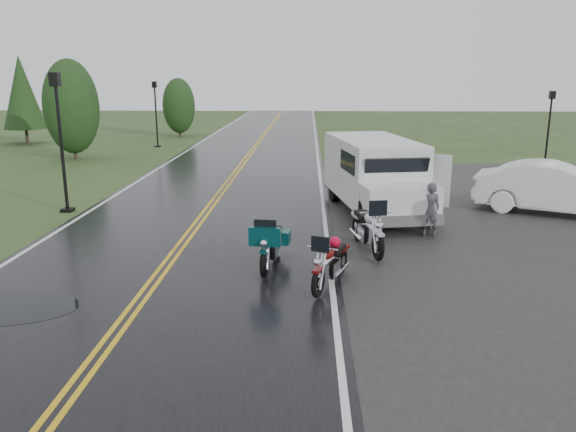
{
  "coord_description": "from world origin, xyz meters",
  "views": [
    {
      "loc": [
        3.28,
        -11.22,
        4.32
      ],
      "look_at": [
        2.8,
        2.0,
        1.0
      ],
      "focal_mm": 35.0,
      "sensor_mm": 36.0,
      "label": 1
    }
  ],
  "objects_px": {
    "motorcycle_teal": "(264,252)",
    "motorcycle_silver": "(378,234)",
    "van_white": "(364,189)",
    "person_at_van": "(430,210)",
    "motorcycle_red": "(318,271)",
    "sedan_white": "(556,189)",
    "lamp_post_far_left": "(156,114)",
    "lamp_post_near_left": "(61,143)",
    "lamp_post_far_right": "(548,132)"
  },
  "relations": [
    {
      "from": "motorcycle_teal",
      "to": "motorcycle_silver",
      "type": "relative_size",
      "value": 0.9
    },
    {
      "from": "lamp_post_far_right",
      "to": "sedan_white",
      "type": "bearing_deg",
      "value": -110.02
    },
    {
      "from": "lamp_post_near_left",
      "to": "sedan_white",
      "type": "bearing_deg",
      "value": 0.85
    },
    {
      "from": "motorcycle_red",
      "to": "lamp_post_near_left",
      "type": "height_order",
      "value": "lamp_post_near_left"
    },
    {
      "from": "motorcycle_silver",
      "to": "lamp_post_near_left",
      "type": "distance_m",
      "value": 10.78
    },
    {
      "from": "motorcycle_teal",
      "to": "van_white",
      "type": "distance_m",
      "value": 4.89
    },
    {
      "from": "motorcycle_teal",
      "to": "sedan_white",
      "type": "distance_m",
      "value": 10.82
    },
    {
      "from": "sedan_white",
      "to": "lamp_post_far_right",
      "type": "bearing_deg",
      "value": 4.81
    },
    {
      "from": "van_white",
      "to": "person_at_van",
      "type": "height_order",
      "value": "van_white"
    },
    {
      "from": "van_white",
      "to": "lamp_post_near_left",
      "type": "height_order",
      "value": "lamp_post_near_left"
    },
    {
      "from": "motorcycle_silver",
      "to": "lamp_post_near_left",
      "type": "xyz_separation_m",
      "value": [
        -9.5,
        4.86,
        1.52
      ]
    },
    {
      "from": "motorcycle_red",
      "to": "motorcycle_silver",
      "type": "bearing_deg",
      "value": 78.52
    },
    {
      "from": "lamp_post_far_left",
      "to": "lamp_post_far_right",
      "type": "xyz_separation_m",
      "value": [
        20.18,
        -8.67,
        -0.16
      ]
    },
    {
      "from": "motorcycle_silver",
      "to": "lamp_post_near_left",
      "type": "relative_size",
      "value": 0.54
    },
    {
      "from": "motorcycle_red",
      "to": "motorcycle_silver",
      "type": "height_order",
      "value": "motorcycle_silver"
    },
    {
      "from": "sedan_white",
      "to": "lamp_post_far_right",
      "type": "xyz_separation_m",
      "value": [
        2.95,
        8.1,
        1.04
      ]
    },
    {
      "from": "lamp_post_far_left",
      "to": "motorcycle_red",
      "type": "bearing_deg",
      "value": -68.4
    },
    {
      "from": "sedan_white",
      "to": "motorcycle_silver",
      "type": "bearing_deg",
      "value": 154.16
    },
    {
      "from": "lamp_post_near_left",
      "to": "lamp_post_far_right",
      "type": "distance_m",
      "value": 20.45
    },
    {
      "from": "van_white",
      "to": "lamp_post_far_left",
      "type": "height_order",
      "value": "lamp_post_far_left"
    },
    {
      "from": "lamp_post_far_left",
      "to": "lamp_post_far_right",
      "type": "height_order",
      "value": "lamp_post_far_left"
    },
    {
      "from": "lamp_post_far_right",
      "to": "person_at_van",
      "type": "bearing_deg",
      "value": -124.54
    },
    {
      "from": "motorcycle_teal",
      "to": "lamp_post_far_left",
      "type": "relative_size",
      "value": 0.54
    },
    {
      "from": "lamp_post_far_left",
      "to": "lamp_post_far_right",
      "type": "bearing_deg",
      "value": -23.25
    },
    {
      "from": "lamp_post_far_right",
      "to": "van_white",
      "type": "bearing_deg",
      "value": -132.1
    },
    {
      "from": "person_at_van",
      "to": "lamp_post_far_left",
      "type": "distance_m",
      "value": 23.34
    },
    {
      "from": "motorcycle_silver",
      "to": "lamp_post_far_left",
      "type": "relative_size",
      "value": 0.6
    },
    {
      "from": "motorcycle_teal",
      "to": "person_at_van",
      "type": "height_order",
      "value": "person_at_van"
    },
    {
      "from": "motorcycle_teal",
      "to": "person_at_van",
      "type": "xyz_separation_m",
      "value": [
        4.26,
        3.5,
        0.11
      ]
    },
    {
      "from": "motorcycle_silver",
      "to": "lamp_post_far_right",
      "type": "height_order",
      "value": "lamp_post_far_right"
    },
    {
      "from": "motorcycle_red",
      "to": "motorcycle_teal",
      "type": "relative_size",
      "value": 0.95
    },
    {
      "from": "sedan_white",
      "to": "lamp_post_far_left",
      "type": "height_order",
      "value": "lamp_post_far_left"
    },
    {
      "from": "lamp_post_near_left",
      "to": "lamp_post_far_left",
      "type": "xyz_separation_m",
      "value": [
        -1.5,
        17.0,
        -0.22
      ]
    },
    {
      "from": "motorcycle_red",
      "to": "van_white",
      "type": "bearing_deg",
      "value": 96.11
    },
    {
      "from": "motorcycle_silver",
      "to": "lamp_post_far_left",
      "type": "distance_m",
      "value": 24.51
    },
    {
      "from": "person_at_van",
      "to": "motorcycle_teal",
      "type": "bearing_deg",
      "value": 43.16
    },
    {
      "from": "motorcycle_red",
      "to": "person_at_van",
      "type": "height_order",
      "value": "person_at_van"
    },
    {
      "from": "lamp_post_near_left",
      "to": "motorcycle_red",
      "type": "bearing_deg",
      "value": -41.59
    },
    {
      "from": "lamp_post_near_left",
      "to": "lamp_post_far_right",
      "type": "bearing_deg",
      "value": 24.04
    },
    {
      "from": "person_at_van",
      "to": "lamp_post_near_left",
      "type": "distance_m",
      "value": 11.56
    },
    {
      "from": "motorcycle_red",
      "to": "motorcycle_silver",
      "type": "xyz_separation_m",
      "value": [
        1.44,
        2.29,
        0.1
      ]
    },
    {
      "from": "van_white",
      "to": "lamp_post_far_right",
      "type": "distance_m",
      "value": 13.8
    },
    {
      "from": "motorcycle_teal",
      "to": "van_white",
      "type": "bearing_deg",
      "value": 65.04
    },
    {
      "from": "sedan_white",
      "to": "person_at_van",
      "type": "bearing_deg",
      "value": 146.39
    },
    {
      "from": "van_white",
      "to": "person_at_van",
      "type": "relative_size",
      "value": 4.1
    },
    {
      "from": "lamp_post_near_left",
      "to": "lamp_post_far_left",
      "type": "distance_m",
      "value": 17.06
    },
    {
      "from": "motorcycle_red",
      "to": "lamp_post_far_right",
      "type": "distance_m",
      "value": 18.81
    },
    {
      "from": "van_white",
      "to": "person_at_van",
      "type": "distance_m",
      "value": 1.92
    },
    {
      "from": "motorcycle_teal",
      "to": "motorcycle_red",
      "type": "bearing_deg",
      "value": -37.73
    },
    {
      "from": "motorcycle_red",
      "to": "van_white",
      "type": "xyz_separation_m",
      "value": [
        1.37,
        5.25,
        0.6
      ]
    }
  ]
}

